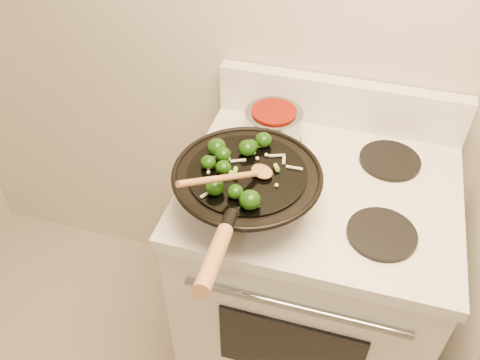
# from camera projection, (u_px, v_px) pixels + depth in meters

# --- Properties ---
(stove) EXTENTS (0.78, 0.67, 1.08)m
(stove) POSITION_uv_depth(u_px,v_px,m) (307.00, 277.00, 1.76)
(stove) COLOR white
(stove) RESTS_ON ground
(wok) EXTENTS (0.39, 0.65, 0.25)m
(wok) POSITION_uv_depth(u_px,v_px,m) (247.00, 188.00, 1.32)
(wok) COLOR black
(wok) RESTS_ON stove
(stirfry) EXTENTS (0.26, 0.28, 0.05)m
(stirfry) POSITION_uv_depth(u_px,v_px,m) (235.00, 164.00, 1.29)
(stirfry) COLOR #123708
(stirfry) RESTS_ON wok
(wooden_spoon) EXTENTS (0.19, 0.25, 0.12)m
(wooden_spoon) POSITION_uv_depth(u_px,v_px,m) (239.00, 175.00, 1.22)
(wooden_spoon) COLOR #AE7344
(wooden_spoon) RESTS_ON wok
(saucepan) EXTENTS (0.17, 0.28, 0.10)m
(saucepan) POSITION_uv_depth(u_px,v_px,m) (273.00, 125.00, 1.55)
(saucepan) COLOR gray
(saucepan) RESTS_ON stove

